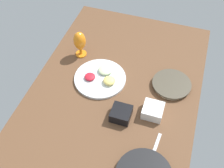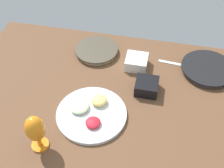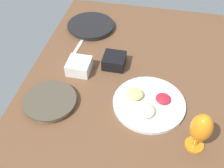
% 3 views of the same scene
% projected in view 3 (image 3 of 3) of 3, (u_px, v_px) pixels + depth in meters
% --- Properties ---
extents(ground_plane, '(1.60, 1.04, 0.04)m').
position_uv_depth(ground_plane, '(126.00, 92.00, 1.32)').
color(ground_plane, brown).
extents(dinner_plate_left, '(0.29, 0.29, 0.03)m').
position_uv_depth(dinner_plate_left, '(91.00, 26.00, 1.66)').
color(dinner_plate_left, '#4C4C51').
rests_on(dinner_plate_left, ground_plane).
extents(dinner_plate_right, '(0.25, 0.25, 0.03)m').
position_uv_depth(dinner_plate_right, '(50.00, 101.00, 1.24)').
color(dinner_plate_right, beige).
rests_on(dinner_plate_right, ground_plane).
extents(fruit_platter, '(0.34, 0.34, 0.05)m').
position_uv_depth(fruit_platter, '(148.00, 103.00, 1.23)').
color(fruit_platter, silver).
rests_on(fruit_platter, ground_plane).
extents(hurricane_glass_orange, '(0.08, 0.08, 0.19)m').
position_uv_depth(hurricane_glass_orange, '(201.00, 129.00, 1.01)').
color(hurricane_glass_orange, orange).
rests_on(hurricane_glass_orange, ground_plane).
extents(square_bowl_black, '(0.11, 0.11, 0.06)m').
position_uv_depth(square_bowl_black, '(114.00, 60.00, 1.41)').
color(square_bowl_black, black).
rests_on(square_bowl_black, ground_plane).
extents(square_bowl_white, '(0.12, 0.12, 0.06)m').
position_uv_depth(square_bowl_white, '(79.00, 66.00, 1.38)').
color(square_bowl_white, white).
rests_on(square_bowl_white, ground_plane).
extents(fork_by_left_plate, '(0.18, 0.03, 0.01)m').
position_uv_depth(fork_by_left_plate, '(79.00, 45.00, 1.55)').
color(fork_by_left_plate, silver).
rests_on(fork_by_left_plate, ground_plane).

